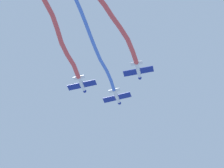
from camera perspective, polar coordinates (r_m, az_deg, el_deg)
airplane_lead at (r=74.95m, az=0.86°, el=-2.26°), size 6.66×5.10×1.65m
smoke_trail_lead at (r=65.70m, az=-3.63°, el=8.14°), size 8.41×28.23×1.56m
airplane_left_wing at (r=72.77m, az=-5.27°, el=-0.09°), size 6.64×5.11×1.65m
smoke_trail_left_wing at (r=65.98m, az=-9.75°, el=9.64°), size 7.96×24.49×3.11m
airplane_right_wing at (r=70.62m, az=4.59°, el=2.31°), size 6.60×5.10×1.65m
smoke_trail_right_wing at (r=64.70m, az=-0.12°, el=11.57°), size 2.77×23.39×3.98m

